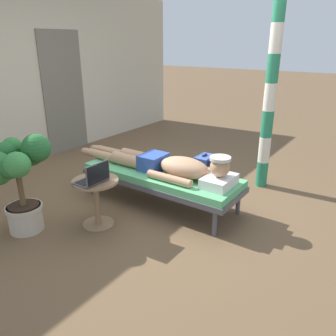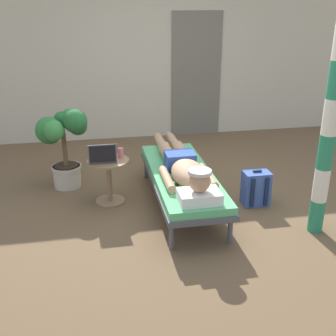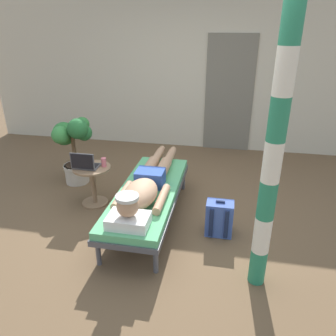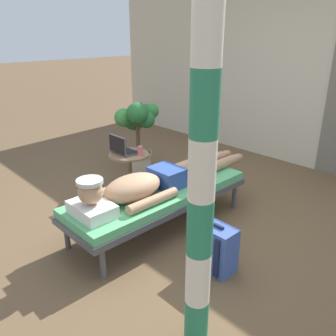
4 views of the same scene
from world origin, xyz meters
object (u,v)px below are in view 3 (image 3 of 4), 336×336
laptop (85,164)px  porch_post (272,162)px  side_table (93,179)px  drink_glass (104,162)px  person_reclining (146,185)px  lounge_chair (148,195)px  backpack (219,218)px  potted_plant (72,142)px

laptop → porch_post: porch_post is taller
side_table → drink_glass: (0.15, 0.05, 0.22)m
person_reclining → drink_glass: person_reclining is taller
person_reclining → porch_post: porch_post is taller
lounge_chair → laptop: laptop is taller
lounge_chair → laptop: 0.92m
side_table → backpack: (1.65, -0.37, -0.16)m
backpack → lounge_chair: bearing=172.0°
porch_post → side_table: bearing=152.5°
person_reclining → porch_post: 1.58m
backpack → porch_post: bearing=-60.8°
lounge_chair → person_reclining: (0.00, -0.09, 0.17)m
drink_glass → porch_post: size_ratio=0.05×
laptop → drink_glass: laptop is taller
person_reclining → potted_plant: size_ratio=2.12×
lounge_chair → potted_plant: bearing=148.9°
lounge_chair → drink_glass: size_ratio=16.92×
backpack → potted_plant: 2.39m
lounge_chair → backpack: (0.85, -0.12, -0.15)m
laptop → drink_glass: (0.21, 0.10, -0.00)m
laptop → potted_plant: size_ratio=0.30×
person_reclining → potted_plant: 1.59m
lounge_chair → drink_glass: bearing=155.0°
side_table → laptop: size_ratio=1.69×
drink_glass → backpack: bearing=-15.8°
lounge_chair → drink_glass: drink_glass is taller
laptop → drink_glass: 0.23m
laptop → porch_post: size_ratio=0.13×
drink_glass → person_reclining: bearing=-31.2°
potted_plant → porch_post: size_ratio=0.42×
drink_glass → laptop: bearing=-154.2°
person_reclining → backpack: 0.91m
lounge_chair → laptop: size_ratio=6.30×
lounge_chair → laptop: bearing=166.8°
laptop → drink_glass: size_ratio=2.69×
side_table → drink_glass: bearing=18.5°
side_table → laptop: (-0.06, -0.05, 0.23)m
person_reclining → drink_glass: size_ratio=18.80×
potted_plant → person_reclining: bearing=-33.9°
lounge_chair → side_table: bearing=162.4°
person_reclining → laptop: bearing=161.1°
person_reclining → side_table: person_reclining is taller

